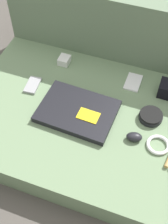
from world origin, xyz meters
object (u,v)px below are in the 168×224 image
laptop (77,112)px  speaker_puck (151,116)px  computer_mouse (134,137)px  phone_black (33,85)px  charger_brick (64,60)px  phone_silver (133,82)px

laptop → speaker_puck: 0.31m
computer_mouse → phone_black: size_ratio=0.69×
speaker_puck → charger_brick: size_ratio=1.71×
laptop → computer_mouse: computer_mouse is taller
phone_black → charger_brick: 0.21m
laptop → speaker_puck: laptop is taller
speaker_puck → phone_silver: size_ratio=0.93×
computer_mouse → laptop: bearing=157.9°
phone_silver → phone_black: 0.47m
speaker_puck → phone_silver: bearing=124.7°
phone_silver → charger_brick: charger_brick is taller
computer_mouse → charger_brick: 0.54m
laptop → charger_brick: size_ratio=5.62×
phone_silver → phone_black: bearing=-157.6°
laptop → phone_silver: 0.32m
laptop → phone_silver: bearing=57.6°
computer_mouse → speaker_puck: computer_mouse is taller
phone_silver → charger_brick: size_ratio=1.83×
computer_mouse → charger_brick: (-0.43, 0.32, 0.00)m
computer_mouse → charger_brick: size_ratio=1.22×
charger_brick → speaker_puck: bearing=-21.9°
laptop → phone_silver: laptop is taller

